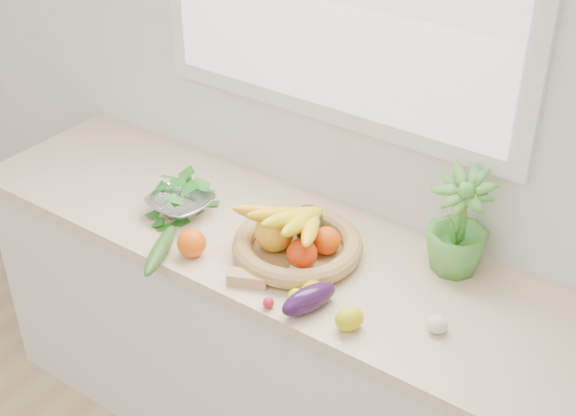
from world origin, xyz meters
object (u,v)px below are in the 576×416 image
Objects in this scene: fruit_basket at (296,239)px; colander_with_spinach at (180,199)px; cucumber at (160,250)px; apple at (312,244)px; potted_herb at (459,223)px; eggplant at (309,299)px.

fruit_basket reaches higher than colander_with_spinach.
apple is at bearing 37.81° from cucumber.
cucumber is at bearing -63.22° from colander_with_spinach.
potted_herb is at bearing 25.69° from apple.
colander_with_spinach is (-0.47, -0.07, 0.02)m from apple.
eggplant is 0.70× the size of cucumber.
fruit_basket is (-0.42, -0.22, -0.11)m from potted_herb.
colander_with_spinach reaches higher than cucumber.
potted_herb is (0.39, 0.19, 0.13)m from apple.
apple is 0.15× the size of fruit_basket.
eggplant is 0.55× the size of potted_herb.
apple is 0.46m from cucumber.
potted_herb is 0.90m from colander_with_spinach.
cucumber is 0.78× the size of potted_herb.
apple is 0.40× the size of eggplant.
cucumber is at bearing -173.23° from eggplant.
cucumber is at bearing -142.19° from apple.
eggplant is at bearing 6.77° from cucumber.
cucumber is (-0.36, -0.28, -0.01)m from apple.
potted_herb reaches higher than apple.
colander_with_spinach reaches higher than eggplant.
cucumber is 1.20× the size of colander_with_spinach.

